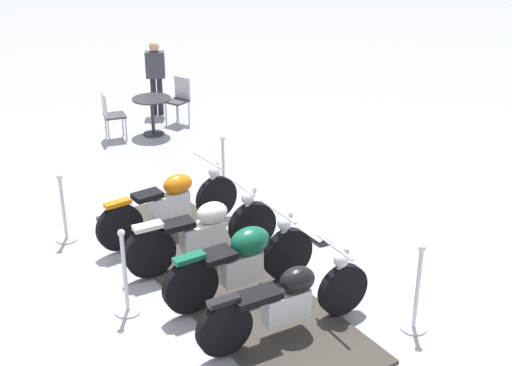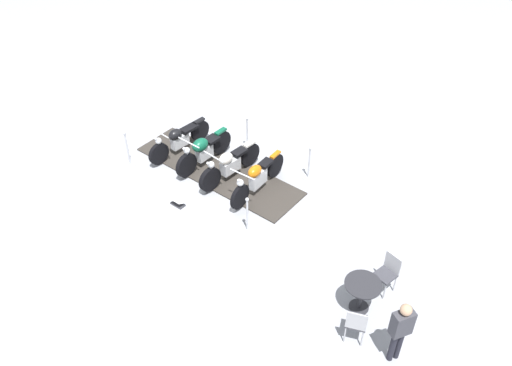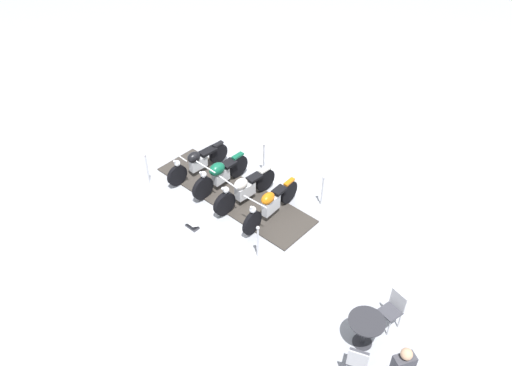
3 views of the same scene
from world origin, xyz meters
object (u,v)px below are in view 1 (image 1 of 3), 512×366
stanchion_left_rear (64,218)px  info_placard (318,236)px  motorcycle_cream (204,232)px  stanchion_right_front (416,301)px  cafe_chair_across_table (179,97)px  motorcycle_copper (172,203)px  stanchion_right_rear (224,179)px  stanchion_left_mid (126,286)px  cafe_chair_near_table (111,113)px  motorcycle_black (289,299)px  bystander_person (155,71)px  cafe_table (152,107)px  motorcycle_forest (243,259)px

stanchion_left_rear → info_placard: 3.67m
info_placard → motorcycle_cream: bearing=-101.4°
stanchion_right_front → info_placard: (-0.52, -2.27, -0.31)m
motorcycle_cream → cafe_chair_across_table: 5.81m
motorcycle_copper → stanchion_right_rear: 1.49m
motorcycle_copper → stanchion_left_mid: 2.00m
cafe_chair_near_table → stanchion_right_rear: bearing=-69.7°
cafe_chair_across_table → motorcycle_cream: bearing=44.0°
motorcycle_cream → info_placard: 1.77m
motorcycle_black → stanchion_left_rear: (1.14, -3.68, -0.14)m
motorcycle_copper → bystander_person: bystander_person is taller
stanchion_left_mid → cafe_chair_near_table: bearing=-114.6°
stanchion_right_rear → cafe_table: size_ratio=1.38×
stanchion_left_mid → stanchion_left_rear: bearing=-93.5°
motorcycle_forest → stanchion_left_rear: (1.20, -2.72, -0.18)m
motorcycle_black → cafe_chair_across_table: motorcycle_black is taller
stanchion_right_rear → info_placard: bearing=97.3°
motorcycle_forest → cafe_chair_near_table: motorcycle_forest is taller
cafe_table → stanchion_left_mid: bearing=57.9°
motorcycle_copper → stanchion_right_front: bearing=-73.2°
bystander_person → cafe_chair_near_table: bearing=-27.3°
cafe_table → bystander_person: size_ratio=0.48×
stanchion_right_front → cafe_table: (-0.79, -7.59, 0.20)m
motorcycle_cream → stanchion_right_rear: (-1.41, -1.60, -0.16)m
stanchion_right_front → cafe_chair_across_table: 8.01m
stanchion_left_mid → cafe_chair_near_table: (-2.52, -5.50, 0.19)m
motorcycle_black → info_placard: size_ratio=5.66×
stanchion_right_front → cafe_chair_across_table: (-1.57, -7.85, 0.19)m
stanchion_right_rear → cafe_chair_near_table: (0.27, -3.50, 0.23)m
motorcycle_cream → stanchion_left_mid: size_ratio=1.95×
motorcycle_black → cafe_table: (-2.04, -6.80, 0.09)m
stanchion_left_mid → cafe_chair_across_table: bearing=-126.5°
stanchion_right_front → cafe_chair_across_table: stanchion_right_front is taller
stanchion_left_rear → stanchion_right_front: bearing=118.1°
motorcycle_forest → stanchion_left_rear: bearing=118.3°
motorcycle_black → info_placard: motorcycle_black is taller
motorcycle_black → info_placard: (-1.78, -1.48, -0.42)m
bystander_person → motorcycle_forest: bearing=12.2°
stanchion_right_rear → stanchion_left_mid: stanchion_left_mid is taller
info_placard → bystander_person: 6.52m
stanchion_right_rear → info_placard: 2.08m
cafe_chair_near_table → cafe_chair_across_table: (-1.58, -0.03, 0.01)m
motorcycle_black → stanchion_right_rear: (-1.52, -3.52, -0.17)m
motorcycle_cream → cafe_chair_near_table: (-1.14, -5.10, 0.07)m
stanchion_right_rear → info_placard: stanchion_right_rear is taller
motorcycle_black → cafe_table: 7.10m
motorcycle_cream → motorcycle_copper: (-0.07, -0.96, 0.03)m
stanchion_right_rear → bystander_person: bearing=-105.8°
stanchion_left_rear → info_placard: (-2.92, 2.21, -0.29)m
motorcycle_forest → cafe_chair_across_table: bearing=70.1°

